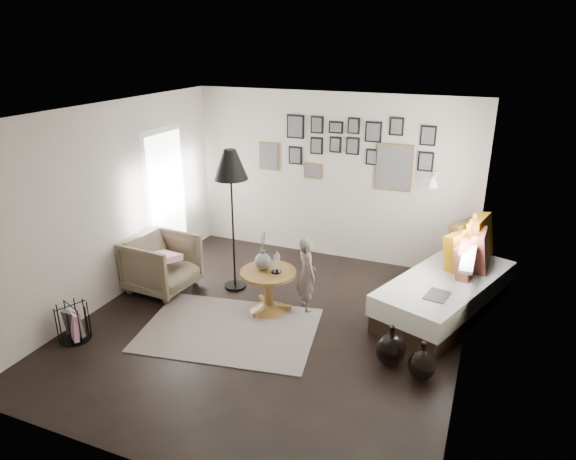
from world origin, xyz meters
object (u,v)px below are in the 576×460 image
at_px(vase, 263,258).
at_px(demijohn_small, 422,365).
at_px(armchair, 162,264).
at_px(pedestal_table, 268,293).
at_px(magazine_basket, 73,323).
at_px(child, 307,274).
at_px(daybed, 447,285).
at_px(demijohn_large, 391,350).
at_px(floor_lamp, 231,170).

xyz_separation_m(vase, demijohn_small, (2.14, -0.71, -0.56)).
distance_m(vase, armchair, 1.58).
height_order(pedestal_table, magazine_basket, pedestal_table).
bearing_deg(child, armchair, 54.40).
xyz_separation_m(pedestal_table, daybed, (2.11, 0.92, 0.08)).
distance_m(daybed, demijohn_large, 1.55).
height_order(daybed, demijohn_small, daybed).
relative_size(demijohn_small, child, 0.44).
distance_m(magazine_basket, demijohn_small, 3.97).
relative_size(demijohn_large, child, 0.48).
relative_size(armchair, demijohn_large, 1.77).
bearing_deg(demijohn_large, vase, 161.64).
relative_size(magazine_basket, demijohn_small, 1.05).
relative_size(daybed, demijohn_small, 5.41).
relative_size(pedestal_table, child, 0.72).
bearing_deg(floor_lamp, demijohn_small, -22.04).
relative_size(armchair, magazine_basket, 1.86).
xyz_separation_m(demijohn_large, child, (-1.27, 0.80, 0.31)).
bearing_deg(pedestal_table, magazine_basket, -141.19).
distance_m(pedestal_table, vase, 0.47).
relative_size(pedestal_table, magazine_basket, 1.57).
xyz_separation_m(armchair, floor_lamp, (0.91, 0.43, 1.32)).
bearing_deg(armchair, vase, -84.90).
xyz_separation_m(armchair, demijohn_small, (3.68, -0.69, -0.22)).
bearing_deg(demijohn_small, child, 150.29).
bearing_deg(demijohn_small, magazine_basket, -168.57).
distance_m(floor_lamp, magazine_basket, 2.67).
bearing_deg(daybed, child, -137.13).
height_order(demijohn_large, demijohn_small, demijohn_large).
relative_size(pedestal_table, floor_lamp, 0.36).
relative_size(daybed, magazine_basket, 5.16).
distance_m(daybed, magazine_basket, 4.62).
bearing_deg(magazine_basket, armchair, 81.89).
distance_m(armchair, magazine_basket, 1.50).
height_order(floor_lamp, demijohn_small, floor_lamp).
bearing_deg(vase, child, 22.19).
xyz_separation_m(floor_lamp, demijohn_large, (2.43, -1.00, -1.53)).
bearing_deg(pedestal_table, demijohn_large, -18.56).
bearing_deg(magazine_basket, vase, 40.44).
bearing_deg(child, daybed, -109.67).
bearing_deg(demijohn_large, child, 147.64).
bearing_deg(armchair, pedestal_table, -85.64).
height_order(pedestal_table, daybed, daybed).
distance_m(demijohn_large, demijohn_small, 0.37).
bearing_deg(child, magazine_basket, 84.89).
xyz_separation_m(pedestal_table, armchair, (-1.63, -0.00, 0.13)).
xyz_separation_m(pedestal_table, demijohn_small, (2.06, -0.69, -0.10)).
bearing_deg(magazine_basket, floor_lamp, 59.67).
xyz_separation_m(daybed, magazine_basket, (-3.95, -2.40, -0.12)).
bearing_deg(demijohn_small, daybed, 88.00).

